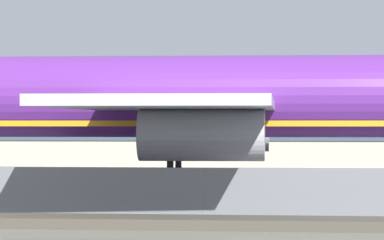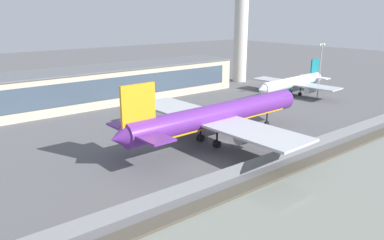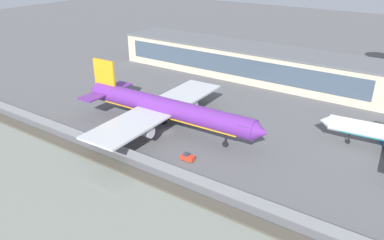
# 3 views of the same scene
# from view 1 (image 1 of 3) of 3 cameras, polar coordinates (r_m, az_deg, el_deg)

# --- Properties ---
(ground_plane) EXTENTS (500.00, 500.00, 0.00)m
(ground_plane) POSITION_cam_1_polar(r_m,az_deg,el_deg) (72.34, 1.90, -3.97)
(ground_plane) COLOR #565659
(shoreline_seawall) EXTENTS (320.00, 3.00, 0.50)m
(shoreline_seawall) POSITION_cam_1_polar(r_m,az_deg,el_deg) (51.98, 0.10, -5.23)
(shoreline_seawall) COLOR #474238
(shoreline_seawall) RESTS_ON ground
(perimeter_fence) EXTENTS (280.00, 0.10, 2.59)m
(perimeter_fence) POSITION_cam_1_polar(r_m,az_deg,el_deg) (56.36, 0.61, -3.76)
(perimeter_fence) COLOR slate
(perimeter_fence) RESTS_ON ground
(cargo_jet_purple) EXTENTS (57.28, 49.02, 16.59)m
(cargo_jet_purple) POSITION_cam_1_polar(r_m,az_deg,el_deg) (73.48, 1.20, 1.03)
(cargo_jet_purple) COLOR #602889
(cargo_jet_purple) RESTS_ON ground
(terminal_building) EXTENTS (104.62, 19.00, 11.88)m
(terminal_building) POSITION_cam_1_polar(r_m,az_deg,el_deg) (128.46, 1.71, 0.39)
(terminal_building) COLOR #BCB299
(terminal_building) RESTS_ON ground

